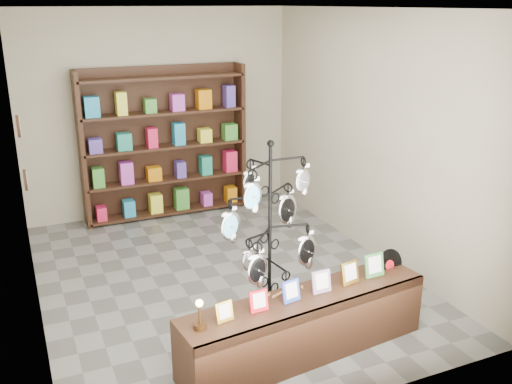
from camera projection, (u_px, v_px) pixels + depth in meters
ground at (221, 276)px, 6.70m from camera, size 5.00×5.00×0.00m
room_envelope at (218, 120)px, 6.11m from camera, size 5.00×5.00×5.00m
display_tree at (270, 228)px, 5.17m from camera, size 1.02×1.01×1.93m
front_shelf at (305, 325)px, 5.13m from camera, size 2.42×0.75×0.84m
back_shelving at (165, 147)px, 8.36m from camera, size 2.42×0.36×2.20m
wall_clocks at (22, 154)px, 6.16m from camera, size 0.03×0.24×0.84m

